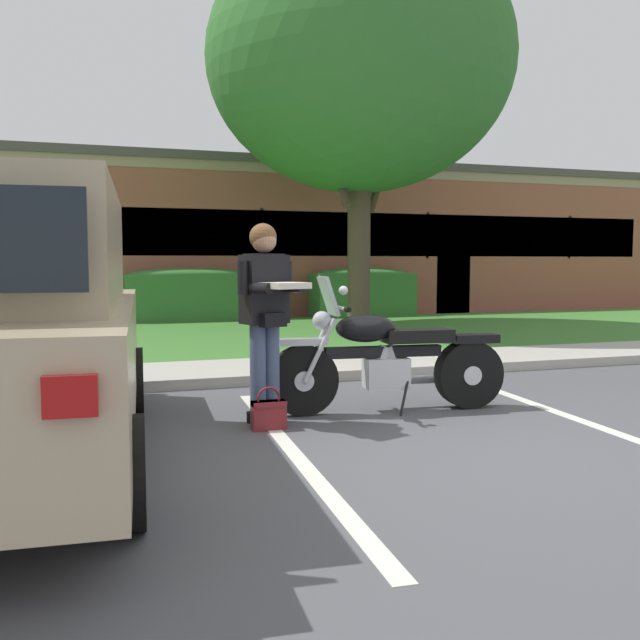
% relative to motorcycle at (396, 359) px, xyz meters
% --- Properties ---
extents(ground_plane, '(140.00, 140.00, 0.00)m').
position_rel_motorcycle_xyz_m(ground_plane, '(-0.12, -1.24, -0.49)').
color(ground_plane, '#4C4C51').
extents(curb_strip, '(60.00, 0.20, 0.12)m').
position_rel_motorcycle_xyz_m(curb_strip, '(-0.12, 1.77, -0.43)').
color(curb_strip, '#ADA89E').
rests_on(curb_strip, ground).
extents(concrete_walk, '(60.00, 1.50, 0.08)m').
position_rel_motorcycle_xyz_m(concrete_walk, '(-0.12, 2.62, -0.45)').
color(concrete_walk, '#ADA89E').
rests_on(concrete_walk, ground).
extents(grass_lawn, '(60.00, 6.72, 0.06)m').
position_rel_motorcycle_xyz_m(grass_lawn, '(-0.12, 6.73, -0.46)').
color(grass_lawn, '#3D752D').
rests_on(grass_lawn, ground).
extents(stall_stripe_0, '(0.41, 4.40, 0.01)m').
position_rel_motorcycle_xyz_m(stall_stripe_0, '(-1.31, -1.04, -0.49)').
color(stall_stripe_0, silver).
rests_on(stall_stripe_0, ground).
extents(stall_stripe_1, '(0.41, 4.40, 0.01)m').
position_rel_motorcycle_xyz_m(stall_stripe_1, '(1.35, -1.04, -0.49)').
color(stall_stripe_1, silver).
rests_on(stall_stripe_1, ground).
extents(motorcycle, '(2.24, 0.82, 1.26)m').
position_rel_motorcycle_xyz_m(motorcycle, '(0.00, 0.00, 0.00)').
color(motorcycle, black).
rests_on(motorcycle, ground).
extents(rider_person, '(0.55, 0.65, 1.70)m').
position_rel_motorcycle_xyz_m(rider_person, '(-1.26, -0.11, 0.52)').
color(rider_person, black).
rests_on(rider_person, ground).
extents(handbag, '(0.28, 0.13, 0.36)m').
position_rel_motorcycle_xyz_m(handbag, '(-1.30, -0.33, -0.34)').
color(handbag, maroon).
rests_on(handbag, ground).
extents(shade_tree, '(6.04, 6.04, 7.90)m').
position_rel_motorcycle_xyz_m(shade_tree, '(2.55, 7.32, 4.83)').
color(shade_tree, '#4C3D2D').
rests_on(shade_tree, ground).
extents(hedge_left, '(2.88, 0.90, 1.24)m').
position_rel_motorcycle_xyz_m(hedge_left, '(-0.43, 10.10, 0.16)').
color(hedge_left, '#336B2D').
rests_on(hedge_left, ground).
extents(hedge_center_left, '(2.51, 0.90, 1.24)m').
position_rel_motorcycle_xyz_m(hedge_center_left, '(3.77, 10.10, 0.16)').
color(hedge_center_left, '#336B2D').
rests_on(hedge_center_left, ground).
extents(brick_building, '(26.57, 10.35, 3.97)m').
position_rel_motorcycle_xyz_m(brick_building, '(1.42, 15.92, 1.50)').
color(brick_building, '#93513D').
rests_on(brick_building, ground).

